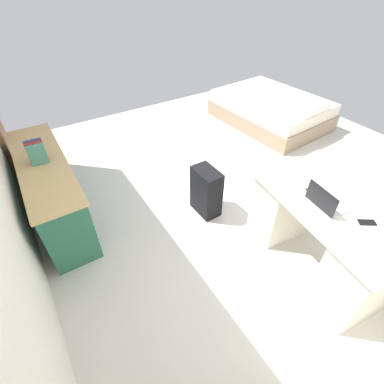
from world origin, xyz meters
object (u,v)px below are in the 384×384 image
(credenza, at_px, (52,190))
(cell_phone_by_mouse, at_px, (313,188))
(suitcase_black, at_px, (206,192))
(cell_phone_near_laptop, at_px, (367,222))
(figurine_small, at_px, (33,142))
(bed, at_px, (271,110))
(laptop, at_px, (325,202))
(office_chair, at_px, (374,201))
(computer_mouse, at_px, (306,186))
(desk, at_px, (319,235))

(credenza, relative_size, cell_phone_by_mouse, 13.24)
(credenza, height_order, suitcase_black, credenza)
(credenza, distance_m, cell_phone_by_mouse, 2.75)
(cell_phone_near_laptop, relative_size, figurine_small, 1.24)
(bed, xyz_separation_m, cell_phone_near_laptop, (-2.79, 1.80, 0.51))
(laptop, xyz_separation_m, cell_phone_near_laptop, (-0.32, -0.13, -0.04))
(office_chair, distance_m, suitcase_black, 1.79)
(computer_mouse, bearing_deg, laptop, 170.98)
(credenza, xyz_separation_m, laptop, (-2.01, -1.93, 0.42))
(suitcase_black, bearing_deg, bed, -61.23)
(desk, relative_size, office_chair, 1.61)
(office_chair, relative_size, cell_phone_near_laptop, 6.91)
(office_chair, distance_m, computer_mouse, 0.95)
(desk, relative_size, suitcase_black, 2.56)
(figurine_small, bearing_deg, office_chair, -130.66)
(office_chair, bearing_deg, figurine_small, 49.34)
(desk, distance_m, credenza, 2.85)
(suitcase_black, height_order, computer_mouse, computer_mouse)
(bed, bearing_deg, credenza, 96.85)
(cell_phone_near_laptop, relative_size, cell_phone_by_mouse, 1.00)
(bed, bearing_deg, office_chair, 157.85)
(computer_mouse, bearing_deg, cell_phone_near_laptop, -166.46)
(office_chair, height_order, bed, office_chair)
(figurine_small, bearing_deg, computer_mouse, -136.60)
(desk, height_order, office_chair, office_chair)
(desk, bearing_deg, office_chair, -91.02)
(computer_mouse, distance_m, cell_phone_near_laptop, 0.57)
(office_chair, distance_m, laptop, 0.98)
(laptop, bearing_deg, suitcase_black, 20.36)
(bed, relative_size, cell_phone_near_laptop, 14.64)
(desk, xyz_separation_m, cell_phone_by_mouse, (0.25, -0.07, 0.36))
(laptop, distance_m, figurine_small, 3.06)
(cell_phone_near_laptop, bearing_deg, suitcase_black, 55.20)
(laptop, relative_size, computer_mouse, 3.37)
(suitcase_black, bearing_deg, cell_phone_near_laptop, -159.92)
(cell_phone_near_laptop, bearing_deg, desk, 52.23)
(office_chair, bearing_deg, credenza, 53.88)
(office_chair, xyz_separation_m, cell_phone_by_mouse, (0.27, 0.79, 0.34))
(credenza, bearing_deg, computer_mouse, -131.19)
(laptop, xyz_separation_m, cell_phone_by_mouse, (0.21, -0.12, -0.04))
(laptop, relative_size, cell_phone_near_laptop, 2.48)
(suitcase_black, distance_m, computer_mouse, 1.12)
(credenza, xyz_separation_m, cell_phone_by_mouse, (-1.80, -2.05, 0.37))
(figurine_small, bearing_deg, desk, -140.75)
(desk, height_order, credenza, credenza)
(computer_mouse, bearing_deg, office_chair, -102.70)
(bed, height_order, suitcase_black, suitcase_black)
(suitcase_black, bearing_deg, cell_phone_by_mouse, -150.64)
(suitcase_black, bearing_deg, desk, -159.24)
(office_chair, xyz_separation_m, computer_mouse, (0.31, 0.83, 0.35))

